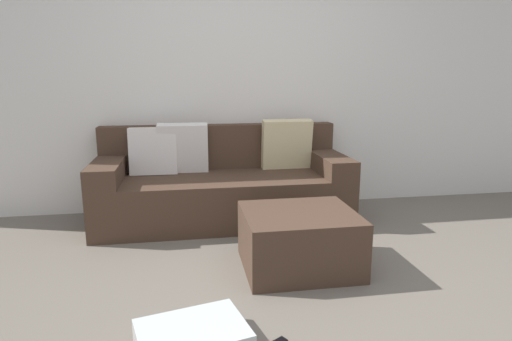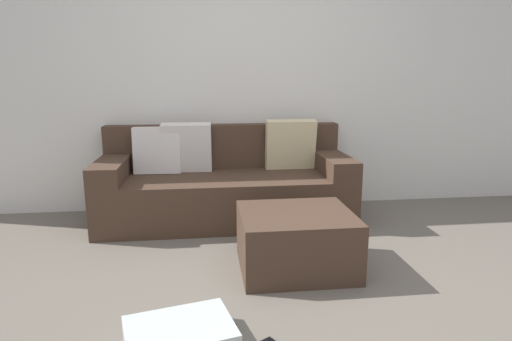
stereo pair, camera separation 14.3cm
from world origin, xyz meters
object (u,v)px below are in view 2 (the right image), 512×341
(couch_sectional, at_px, (225,185))
(ottoman, at_px, (296,240))
(remote_by_storage_bin, at_px, (222,332))
(storage_bin, at_px, (180,336))

(couch_sectional, bearing_deg, ottoman, -69.46)
(couch_sectional, height_order, remote_by_storage_bin, couch_sectional)
(storage_bin, xyz_separation_m, remote_by_storage_bin, (0.20, 0.08, -0.05))
(couch_sectional, distance_m, remote_by_storage_bin, 1.83)
(couch_sectional, relative_size, remote_by_storage_bin, 12.34)
(couch_sectional, xyz_separation_m, remote_by_storage_bin, (-0.11, -1.80, -0.30))
(couch_sectional, height_order, ottoman, couch_sectional)
(couch_sectional, relative_size, storage_bin, 4.34)
(storage_bin, distance_m, remote_by_storage_bin, 0.22)
(ottoman, xyz_separation_m, storage_bin, (-0.72, -0.79, -0.14))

